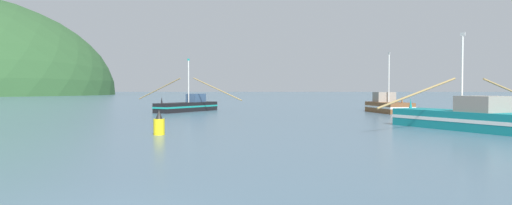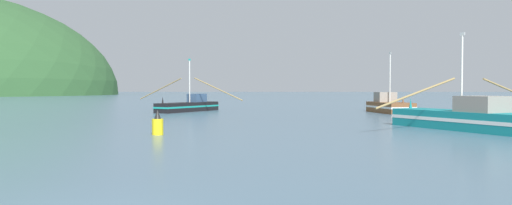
{
  "view_description": "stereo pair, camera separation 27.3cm",
  "coord_description": "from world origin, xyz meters",
  "views": [
    {
      "loc": [
        3.23,
        -7.68,
        2.54
      ],
      "look_at": [
        2.73,
        29.07,
        1.4
      ],
      "focal_mm": 32.87,
      "sensor_mm": 36.0,
      "label": 1
    },
    {
      "loc": [
        3.51,
        -7.67,
        2.54
      ],
      "look_at": [
        2.73,
        29.07,
        1.4
      ],
      "focal_mm": 32.87,
      "sensor_mm": 36.0,
      "label": 2
    }
  ],
  "objects": [
    {
      "name": "fishing_boat_teal",
      "position": [
        15.75,
        20.57,
        0.72
      ],
      "size": [
        12.72,
        10.45,
        5.93
      ],
      "rotation": [
        0.0,
        0.0,
        2.04
      ],
      "color": "#147F84",
      "rests_on": "ground"
    },
    {
      "name": "fishing_boat_black",
      "position": [
        -4.82,
        42.82,
        0.63
      ],
      "size": [
        12.22,
        8.64,
        5.71
      ],
      "rotation": [
        0.0,
        0.0,
        4.2
      ],
      "color": "black",
      "rests_on": "ground"
    },
    {
      "name": "fishing_boat_brown",
      "position": [
        16.21,
        40.71,
        0.7
      ],
      "size": [
        3.67,
        6.78,
        6.23
      ],
      "rotation": [
        0.0,
        0.0,
        4.88
      ],
      "color": "brown",
      "rests_on": "ground"
    },
    {
      "name": "channel_buoy",
      "position": [
        -2.36,
        17.5,
        0.55
      ],
      "size": [
        0.61,
        0.61,
        1.37
      ],
      "color": "yellow",
      "rests_on": "ground"
    }
  ]
}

